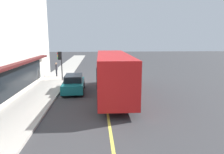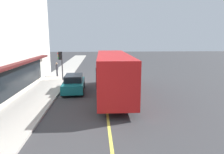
{
  "view_description": "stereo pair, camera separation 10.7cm",
  "coord_description": "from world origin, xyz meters",
  "px_view_note": "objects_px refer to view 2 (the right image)",
  "views": [
    {
      "loc": [
        -18.83,
        0.66,
        4.67
      ],
      "look_at": [
        -2.42,
        -0.61,
        1.6
      ],
      "focal_mm": 32.3,
      "sensor_mm": 36.0,
      "label": 1
    },
    {
      "loc": [
        -18.84,
        0.55,
        4.67
      ],
      "look_at": [
        -2.42,
        -0.61,
        1.6
      ],
      "focal_mm": 32.3,
      "sensor_mm": 36.0,
      "label": 2
    }
  ],
  "objects_px": {
    "bus": "(113,72)",
    "traffic_light": "(60,59)",
    "car_teal": "(74,83)",
    "pedestrian_by_curb": "(57,68)"
  },
  "relations": [
    {
      "from": "bus",
      "to": "pedestrian_by_curb",
      "type": "height_order",
      "value": "bus"
    },
    {
      "from": "traffic_light",
      "to": "car_teal",
      "type": "bearing_deg",
      "value": -157.45
    },
    {
      "from": "pedestrian_by_curb",
      "to": "car_teal",
      "type": "bearing_deg",
      "value": -158.05
    },
    {
      "from": "traffic_light",
      "to": "car_teal",
      "type": "distance_m",
      "value": 5.4
    },
    {
      "from": "pedestrian_by_curb",
      "to": "traffic_light",
      "type": "bearing_deg",
      "value": -159.18
    },
    {
      "from": "car_teal",
      "to": "pedestrian_by_curb",
      "type": "xyz_separation_m",
      "value": [
        7.2,
        2.9,
        0.43
      ]
    },
    {
      "from": "bus",
      "to": "traffic_light",
      "type": "xyz_separation_m",
      "value": [
        6.29,
        5.4,
        0.55
      ]
    },
    {
      "from": "traffic_light",
      "to": "pedestrian_by_curb",
      "type": "distance_m",
      "value": 2.99
    },
    {
      "from": "bus",
      "to": "car_teal",
      "type": "bearing_deg",
      "value": 65.36
    },
    {
      "from": "car_teal",
      "to": "pedestrian_by_curb",
      "type": "distance_m",
      "value": 7.77
    }
  ]
}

